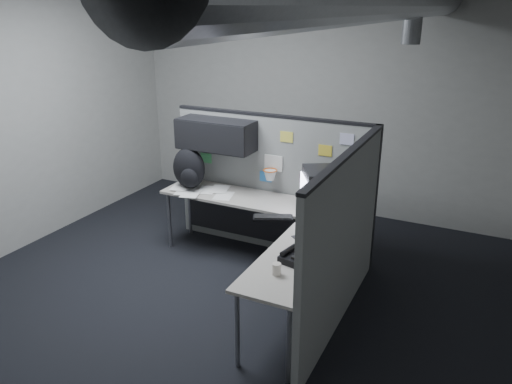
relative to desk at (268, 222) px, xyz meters
The scene contains 12 objects.
room 1.69m from the desk, 59.55° to the right, with size 5.62×5.62×3.22m.
partition_back 0.77m from the desk, 126.93° to the left, with size 2.44×0.42×1.63m.
partition_right 1.09m from the desk, 26.97° to the right, with size 0.07×2.23×1.63m.
desk is the anchor object (origin of this frame).
monitor 0.69m from the desk, 18.06° to the left, with size 0.59×0.59×0.49m.
keyboard 0.25m from the desk, 52.37° to the right, with size 0.43×0.30×0.04m.
mouse 0.73m from the desk, 36.33° to the right, with size 0.27×0.28×0.05m.
phone 1.12m from the desk, 54.17° to the right, with size 0.24×0.25×0.10m.
bottles 1.44m from the desk, 52.58° to the right, with size 0.12×0.17×0.08m.
cup 1.32m from the desk, 62.41° to the right, with size 0.07×0.07×0.10m, color beige.
papers 0.98m from the desk, 168.25° to the left, with size 0.85×0.60×0.02m.
backpack 1.21m from the desk, 168.03° to the left, with size 0.46×0.41×0.49m.
Camera 1 is at (2.15, -3.69, 2.75)m, focal length 35.00 mm.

